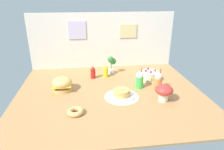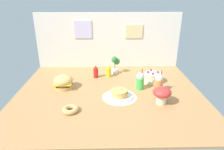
{
  "view_description": "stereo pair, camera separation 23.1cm",
  "coord_description": "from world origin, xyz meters",
  "px_view_note": "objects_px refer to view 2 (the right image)",
  "views": [
    {
      "loc": [
        -0.24,
        -2.09,
        1.07
      ],
      "look_at": [
        0.04,
        0.1,
        0.18
      ],
      "focal_mm": 32.47,
      "sensor_mm": 36.0,
      "label": 1
    },
    {
      "loc": [
        -0.01,
        -2.1,
        1.07
      ],
      "look_at": [
        0.04,
        0.1,
        0.18
      ],
      "focal_mm": 32.47,
      "sensor_mm": 36.0,
      "label": 2
    }
  ],
  "objects_px": {
    "donut_pink_glaze": "(70,109)",
    "potted_plant": "(115,64)",
    "mustard_bottle": "(109,71)",
    "ketchup_bottle": "(96,72)",
    "burger": "(63,82)",
    "pancake_stack": "(120,94)",
    "orange_float_cup": "(159,83)",
    "cream_soda_cup": "(140,81)",
    "layer_cake": "(152,77)",
    "mushroom_stool": "(162,94)"
  },
  "relations": [
    {
      "from": "donut_pink_glaze",
      "to": "potted_plant",
      "type": "relative_size",
      "value": 0.61
    },
    {
      "from": "mustard_bottle",
      "to": "potted_plant",
      "type": "bearing_deg",
      "value": 51.38
    },
    {
      "from": "ketchup_bottle",
      "to": "donut_pink_glaze",
      "type": "relative_size",
      "value": 1.08
    },
    {
      "from": "burger",
      "to": "pancake_stack",
      "type": "height_order",
      "value": "burger"
    },
    {
      "from": "mustard_bottle",
      "to": "donut_pink_glaze",
      "type": "height_order",
      "value": "mustard_bottle"
    },
    {
      "from": "orange_float_cup",
      "to": "donut_pink_glaze",
      "type": "relative_size",
      "value": 1.61
    },
    {
      "from": "orange_float_cup",
      "to": "ketchup_bottle",
      "type": "bearing_deg",
      "value": 150.52
    },
    {
      "from": "pancake_stack",
      "to": "mustard_bottle",
      "type": "xyz_separation_m",
      "value": [
        -0.12,
        0.6,
        0.04
      ]
    },
    {
      "from": "pancake_stack",
      "to": "cream_soda_cup",
      "type": "relative_size",
      "value": 1.13
    },
    {
      "from": "potted_plant",
      "to": "mustard_bottle",
      "type": "bearing_deg",
      "value": -128.62
    },
    {
      "from": "orange_float_cup",
      "to": "donut_pink_glaze",
      "type": "xyz_separation_m",
      "value": [
        -0.96,
        -0.43,
        -0.08
      ]
    },
    {
      "from": "ketchup_bottle",
      "to": "potted_plant",
      "type": "bearing_deg",
      "value": 27.72
    },
    {
      "from": "layer_cake",
      "to": "potted_plant",
      "type": "bearing_deg",
      "value": 145.84
    },
    {
      "from": "burger",
      "to": "mustard_bottle",
      "type": "distance_m",
      "value": 0.65
    },
    {
      "from": "mustard_bottle",
      "to": "orange_float_cup",
      "type": "xyz_separation_m",
      "value": [
        0.58,
        -0.45,
        0.02
      ]
    },
    {
      "from": "ketchup_bottle",
      "to": "potted_plant",
      "type": "relative_size",
      "value": 0.66
    },
    {
      "from": "burger",
      "to": "cream_soda_cup",
      "type": "distance_m",
      "value": 0.92
    },
    {
      "from": "mustard_bottle",
      "to": "potted_plant",
      "type": "distance_m",
      "value": 0.16
    },
    {
      "from": "cream_soda_cup",
      "to": "mushroom_stool",
      "type": "distance_m",
      "value": 0.39
    },
    {
      "from": "pancake_stack",
      "to": "potted_plant",
      "type": "bearing_deg",
      "value": 91.87
    },
    {
      "from": "potted_plant",
      "to": "ketchup_bottle",
      "type": "bearing_deg",
      "value": -152.28
    },
    {
      "from": "burger",
      "to": "mushroom_stool",
      "type": "distance_m",
      "value": 1.16
    },
    {
      "from": "burger",
      "to": "mustard_bottle",
      "type": "xyz_separation_m",
      "value": [
        0.55,
        0.35,
        0.0
      ]
    },
    {
      "from": "donut_pink_glaze",
      "to": "pancake_stack",
      "type": "bearing_deg",
      "value": 29.64
    },
    {
      "from": "burger",
      "to": "pancake_stack",
      "type": "distance_m",
      "value": 0.71
    },
    {
      "from": "mustard_bottle",
      "to": "mushroom_stool",
      "type": "distance_m",
      "value": 0.92
    },
    {
      "from": "burger",
      "to": "cream_soda_cup",
      "type": "bearing_deg",
      "value": -2.88
    },
    {
      "from": "orange_float_cup",
      "to": "mushroom_stool",
      "type": "xyz_separation_m",
      "value": [
        -0.04,
        -0.29,
        0.01
      ]
    },
    {
      "from": "mustard_bottle",
      "to": "mushroom_stool",
      "type": "height_order",
      "value": "mushroom_stool"
    },
    {
      "from": "layer_cake",
      "to": "mustard_bottle",
      "type": "bearing_deg",
      "value": 160.21
    },
    {
      "from": "ketchup_bottle",
      "to": "mustard_bottle",
      "type": "distance_m",
      "value": 0.18
    },
    {
      "from": "burger",
      "to": "orange_float_cup",
      "type": "bearing_deg",
      "value": -5.28
    },
    {
      "from": "burger",
      "to": "layer_cake",
      "type": "xyz_separation_m",
      "value": [
        1.11,
        0.15,
        -0.01
      ]
    },
    {
      "from": "pancake_stack",
      "to": "mushroom_stool",
      "type": "distance_m",
      "value": 0.46
    },
    {
      "from": "layer_cake",
      "to": "cream_soda_cup",
      "type": "bearing_deg",
      "value": -134.81
    },
    {
      "from": "burger",
      "to": "potted_plant",
      "type": "xyz_separation_m",
      "value": [
        0.64,
        0.46,
        0.06
      ]
    },
    {
      "from": "donut_pink_glaze",
      "to": "potted_plant",
      "type": "xyz_separation_m",
      "value": [
        0.47,
        1.0,
        0.12
      ]
    },
    {
      "from": "potted_plant",
      "to": "mushroom_stool",
      "type": "bearing_deg",
      "value": -62.47
    },
    {
      "from": "layer_cake",
      "to": "orange_float_cup",
      "type": "bearing_deg",
      "value": -85.32
    },
    {
      "from": "pancake_stack",
      "to": "donut_pink_glaze",
      "type": "height_order",
      "value": "pancake_stack"
    },
    {
      "from": "ketchup_bottle",
      "to": "mushroom_stool",
      "type": "bearing_deg",
      "value": -45.21
    },
    {
      "from": "layer_cake",
      "to": "mustard_bottle",
      "type": "distance_m",
      "value": 0.6
    },
    {
      "from": "cream_soda_cup",
      "to": "orange_float_cup",
      "type": "relative_size",
      "value": 1.0
    },
    {
      "from": "layer_cake",
      "to": "mushroom_stool",
      "type": "bearing_deg",
      "value": -92.01
    },
    {
      "from": "mushroom_stool",
      "to": "burger",
      "type": "bearing_deg",
      "value": 159.9
    },
    {
      "from": "ketchup_bottle",
      "to": "orange_float_cup",
      "type": "relative_size",
      "value": 0.67
    },
    {
      "from": "orange_float_cup",
      "to": "cream_soda_cup",
      "type": "bearing_deg",
      "value": 164.6
    },
    {
      "from": "layer_cake",
      "to": "mushroom_stool",
      "type": "height_order",
      "value": "mushroom_stool"
    },
    {
      "from": "pancake_stack",
      "to": "layer_cake",
      "type": "xyz_separation_m",
      "value": [
        0.45,
        0.4,
        0.03
      ]
    },
    {
      "from": "layer_cake",
      "to": "potted_plant",
      "type": "distance_m",
      "value": 0.57
    }
  ]
}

